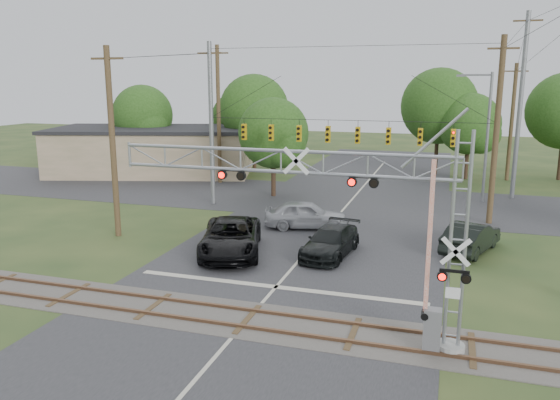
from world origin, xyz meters
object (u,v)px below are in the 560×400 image
(car_dark, at_px, (330,242))
(commercial_building, at_px, (153,150))
(crossing_gantry, at_px, (347,210))
(sedan_silver, at_px, (306,215))
(pickup_black, at_px, (231,237))
(traffic_signal_span, at_px, (356,130))
(streetlight, at_px, (485,131))

(car_dark, relative_size, commercial_building, 0.24)
(crossing_gantry, bearing_deg, sedan_silver, 109.94)
(pickup_black, height_order, car_dark, pickup_black)
(commercial_building, bearing_deg, sedan_silver, -54.40)
(car_dark, xyz_separation_m, commercial_building, (-22.00, 20.26, 1.49))
(sedan_silver, bearing_deg, traffic_signal_span, -39.10)
(pickup_black, xyz_separation_m, streetlight, (12.89, 17.05, 4.40))
(sedan_silver, relative_size, streetlight, 0.53)
(pickup_black, bearing_deg, sedan_silver, 50.45)
(traffic_signal_span, distance_m, car_dark, 10.60)
(streetlight, bearing_deg, traffic_signal_span, -142.42)
(car_dark, xyz_separation_m, sedan_silver, (-2.58, 4.80, 0.12))
(traffic_signal_span, bearing_deg, commercial_building, 153.22)
(pickup_black, bearing_deg, commercial_building, 110.54)
(sedan_silver, relative_size, commercial_building, 0.24)
(traffic_signal_span, bearing_deg, crossing_gantry, -81.13)
(pickup_black, height_order, sedan_silver, pickup_black)
(commercial_building, distance_m, streetlight, 30.38)
(traffic_signal_span, relative_size, pickup_black, 3.03)
(pickup_black, relative_size, commercial_building, 0.31)
(pickup_black, distance_m, car_dark, 5.16)
(crossing_gantry, relative_size, pickup_black, 1.93)
(traffic_signal_span, relative_size, streetlight, 2.05)
(crossing_gantry, distance_m, traffic_signal_span, 18.61)
(pickup_black, relative_size, streetlight, 0.67)
(sedan_silver, distance_m, streetlight, 15.82)
(car_dark, bearing_deg, traffic_signal_span, 99.24)
(traffic_signal_span, height_order, commercial_building, traffic_signal_span)
(car_dark, bearing_deg, commercial_building, 143.87)
(pickup_black, bearing_deg, car_dark, -3.67)
(traffic_signal_span, relative_size, car_dark, 3.84)
(car_dark, bearing_deg, streetlight, 69.97)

